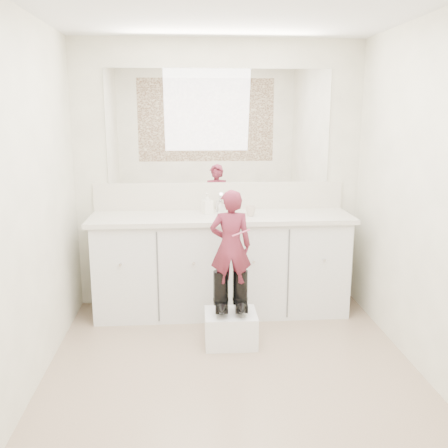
{
  "coord_description": "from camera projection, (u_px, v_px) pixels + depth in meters",
  "views": [
    {
      "loc": [
        -0.29,
        -3.03,
        1.77
      ],
      "look_at": [
        -0.02,
        0.62,
        0.94
      ],
      "focal_mm": 40.0,
      "sensor_mm": 36.0,
      "label": 1
    }
  ],
  "objects": [
    {
      "name": "floor",
      "position": [
        234.0,
        381.0,
        3.36
      ],
      "size": [
        3.0,
        3.0,
        0.0
      ],
      "primitive_type": "plane",
      "color": "#876E58",
      "rests_on": "ground"
    },
    {
      "name": "wall_back",
      "position": [
        219.0,
        176.0,
        4.56
      ],
      "size": [
        2.6,
        0.0,
        2.6
      ],
      "primitive_type": "plane",
      "rotation": [
        1.57,
        0.0,
        0.0
      ],
      "color": "beige",
      "rests_on": "floor"
    },
    {
      "name": "wall_front",
      "position": [
        279.0,
        289.0,
        1.64
      ],
      "size": [
        2.6,
        0.0,
        2.6
      ],
      "primitive_type": "plane",
      "rotation": [
        -1.57,
        0.0,
        0.0
      ],
      "color": "beige",
      "rests_on": "floor"
    },
    {
      "name": "wall_left",
      "position": [
        20.0,
        209.0,
        3.0
      ],
      "size": [
        0.0,
        3.0,
        3.0
      ],
      "primitive_type": "plane",
      "rotation": [
        1.57,
        0.0,
        1.57
      ],
      "color": "beige",
      "rests_on": "floor"
    },
    {
      "name": "wall_right",
      "position": [
        437.0,
        203.0,
        3.19
      ],
      "size": [
        0.0,
        3.0,
        3.0
      ],
      "primitive_type": "plane",
      "rotation": [
        1.57,
        0.0,
        -1.57
      ],
      "color": "beige",
      "rests_on": "floor"
    },
    {
      "name": "vanity_cabinet",
      "position": [
        221.0,
        266.0,
        4.46
      ],
      "size": [
        2.2,
        0.55,
        0.85
      ],
      "primitive_type": "cube",
      "color": "silver",
      "rests_on": "floor"
    },
    {
      "name": "countertop",
      "position": [
        221.0,
        218.0,
        4.35
      ],
      "size": [
        2.28,
        0.58,
        0.04
      ],
      "primitive_type": "cube",
      "color": "beige",
      "rests_on": "vanity_cabinet"
    },
    {
      "name": "backsplash",
      "position": [
        219.0,
        196.0,
        4.58
      ],
      "size": [
        2.28,
        0.03,
        0.25
      ],
      "primitive_type": "cube",
      "color": "beige",
      "rests_on": "countertop"
    },
    {
      "name": "mirror",
      "position": [
        219.0,
        127.0,
        4.45
      ],
      "size": [
        2.0,
        0.02,
        1.0
      ],
      "primitive_type": "cube",
      "color": "white",
      "rests_on": "wall_back"
    },
    {
      "name": "dot_panel",
      "position": [
        281.0,
        151.0,
        1.55
      ],
      "size": [
        2.0,
        0.01,
        1.2
      ],
      "primitive_type": "cube",
      "color": "#472819",
      "rests_on": "wall_front"
    },
    {
      "name": "faucet",
      "position": [
        220.0,
        206.0,
        4.49
      ],
      "size": [
        0.08,
        0.08,
        0.1
      ],
      "primitive_type": "cylinder",
      "color": "silver",
      "rests_on": "countertop"
    },
    {
      "name": "cup",
      "position": [
        250.0,
        211.0,
        4.31
      ],
      "size": [
        0.11,
        0.11,
        0.09
      ],
      "primitive_type": "imported",
      "rotation": [
        0.0,
        0.0,
        -0.11
      ],
      "color": "beige",
      "rests_on": "countertop"
    },
    {
      "name": "soap_bottle",
      "position": [
        207.0,
        203.0,
        4.4
      ],
      "size": [
        0.11,
        0.11,
        0.18
      ],
      "primitive_type": "imported",
      "rotation": [
        0.0,
        0.0,
        0.4
      ],
      "color": "white",
      "rests_on": "countertop"
    },
    {
      "name": "step_stool",
      "position": [
        231.0,
        328.0,
        3.88
      ],
      "size": [
        0.4,
        0.34,
        0.25
      ],
      "primitive_type": "cube",
      "rotation": [
        0.0,
        0.0,
        -0.01
      ],
      "color": "white",
      "rests_on": "floor"
    },
    {
      "name": "boot_left",
      "position": [
        221.0,
        292.0,
        3.83
      ],
      "size": [
        0.12,
        0.22,
        0.33
      ],
      "primitive_type": null,
      "rotation": [
        0.0,
        0.0,
        -0.01
      ],
      "color": "black",
      "rests_on": "step_stool"
    },
    {
      "name": "boot_right",
      "position": [
        240.0,
        291.0,
        3.84
      ],
      "size": [
        0.12,
        0.22,
        0.33
      ],
      "primitive_type": null,
      "rotation": [
        0.0,
        0.0,
        -0.01
      ],
      "color": "black",
      "rests_on": "step_stool"
    },
    {
      "name": "toddler",
      "position": [
        231.0,
        246.0,
        3.75
      ],
      "size": [
        0.32,
        0.21,
        0.86
      ],
      "primitive_type": "imported",
      "rotation": [
        0.0,
        0.0,
        3.13
      ],
      "color": "#A53250",
      "rests_on": "step_stool"
    },
    {
      "name": "toothbrush",
      "position": [
        241.0,
        233.0,
        3.65
      ],
      "size": [
        0.14,
        0.01,
        0.06
      ],
      "primitive_type": "cylinder",
      "rotation": [
        0.0,
        1.22,
        -0.01
      ],
      "color": "#D45277",
      "rests_on": "toddler"
    }
  ]
}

